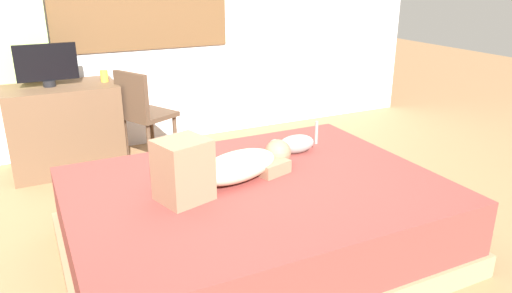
{
  "coord_description": "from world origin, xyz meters",
  "views": [
    {
      "loc": [
        -1.01,
        -2.36,
        1.63
      ],
      "look_at": [
        0.24,
        0.15,
        0.62
      ],
      "focal_mm": 33.93,
      "sensor_mm": 36.0,
      "label": 1
    }
  ],
  "objects_px": {
    "bed": "(256,219)",
    "desk": "(65,128)",
    "tv_monitor": "(47,65)",
    "cat": "(294,144)",
    "cup": "(104,76)",
    "person_lying": "(224,166)",
    "chair_by_desk": "(142,111)"
  },
  "relations": [
    {
      "from": "tv_monitor",
      "to": "bed",
      "type": "bearing_deg",
      "value": -64.59
    },
    {
      "from": "tv_monitor",
      "to": "chair_by_desk",
      "type": "height_order",
      "value": "tv_monitor"
    },
    {
      "from": "cat",
      "to": "person_lying",
      "type": "bearing_deg",
      "value": -157.03
    },
    {
      "from": "bed",
      "to": "cup",
      "type": "distance_m",
      "value": 2.09
    },
    {
      "from": "person_lying",
      "to": "desk",
      "type": "height_order",
      "value": "person_lying"
    },
    {
      "from": "bed",
      "to": "person_lying",
      "type": "bearing_deg",
      "value": 156.8
    },
    {
      "from": "desk",
      "to": "tv_monitor",
      "type": "relative_size",
      "value": 1.87
    },
    {
      "from": "desk",
      "to": "person_lying",
      "type": "bearing_deg",
      "value": -69.89
    },
    {
      "from": "cat",
      "to": "tv_monitor",
      "type": "height_order",
      "value": "tv_monitor"
    },
    {
      "from": "cat",
      "to": "cup",
      "type": "height_order",
      "value": "cup"
    },
    {
      "from": "tv_monitor",
      "to": "person_lying",
      "type": "bearing_deg",
      "value": -67.97
    },
    {
      "from": "bed",
      "to": "person_lying",
      "type": "distance_m",
      "value": 0.39
    },
    {
      "from": "desk",
      "to": "bed",
      "type": "bearing_deg",
      "value": -66.36
    },
    {
      "from": "desk",
      "to": "cup",
      "type": "distance_m",
      "value": 0.56
    },
    {
      "from": "cup",
      "to": "chair_by_desk",
      "type": "bearing_deg",
      "value": -46.7
    },
    {
      "from": "chair_by_desk",
      "to": "bed",
      "type": "bearing_deg",
      "value": -81.69
    },
    {
      "from": "person_lying",
      "to": "cup",
      "type": "xyz_separation_m",
      "value": [
        -0.32,
        1.88,
        0.21
      ]
    },
    {
      "from": "bed",
      "to": "desk",
      "type": "bearing_deg",
      "value": 113.64
    },
    {
      "from": "person_lying",
      "to": "desk",
      "type": "xyz_separation_m",
      "value": [
        -0.69,
        1.89,
        -0.21
      ]
    },
    {
      "from": "bed",
      "to": "cat",
      "type": "bearing_deg",
      "value": 36.44
    },
    {
      "from": "cat",
      "to": "cup",
      "type": "relative_size",
      "value": 3.61
    },
    {
      "from": "tv_monitor",
      "to": "cup",
      "type": "relative_size",
      "value": 4.85
    },
    {
      "from": "bed",
      "to": "cup",
      "type": "relative_size",
      "value": 22.07
    },
    {
      "from": "cat",
      "to": "chair_by_desk",
      "type": "distance_m",
      "value": 1.53
    },
    {
      "from": "bed",
      "to": "desk",
      "type": "distance_m",
      "value": 2.15
    },
    {
      "from": "cat",
      "to": "cup",
      "type": "bearing_deg",
      "value": 120.21
    },
    {
      "from": "cat",
      "to": "chair_by_desk",
      "type": "height_order",
      "value": "chair_by_desk"
    },
    {
      "from": "bed",
      "to": "person_lying",
      "type": "relative_size",
      "value": 2.34
    },
    {
      "from": "bed",
      "to": "tv_monitor",
      "type": "xyz_separation_m",
      "value": [
        -0.93,
        1.96,
        0.69
      ]
    },
    {
      "from": "cat",
      "to": "desk",
      "type": "distance_m",
      "value": 2.1
    },
    {
      "from": "desk",
      "to": "cup",
      "type": "bearing_deg",
      "value": -1.38
    },
    {
      "from": "person_lying",
      "to": "cup",
      "type": "distance_m",
      "value": 1.92
    }
  ]
}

